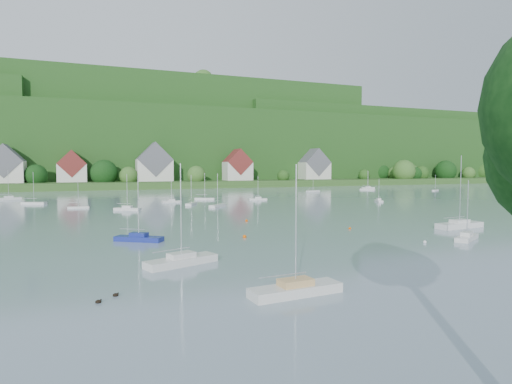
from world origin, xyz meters
The scene contains 19 objects.
far_shore_strip centered at (0.00, 200.00, 1.50)m, with size 600.00×60.00×3.00m, color #2B4D1D.
forested_ridge centered at (0.39, 268.57, 22.89)m, with size 620.00×181.22×69.89m.
village_building_0 centered at (-55.00, 187.00, 9.51)m, with size 14.00×10.40×16.00m.
village_building_1 centered at (-30.00, 189.00, 8.75)m, with size 12.00×9.36×14.00m.
village_building_2 centered at (5.00, 188.00, 10.27)m, with size 16.00×11.44×18.00m.
village_building_3 centered at (45.00, 186.00, 9.43)m, with size 13.00×10.40×15.50m.
village_building_4 centered at (90.00, 190.00, 9.59)m, with size 15.00×10.40×16.50m.
near_sailboat_0 centered at (-12.85, 28.22, 0.49)m, with size 7.55×4.58×9.87m.
near_sailboat_1 centered at (-15.45, 43.39, 0.45)m, with size 6.19×4.89×8.44m.
near_sailboat_2 centered at (-6.73, 15.60, 0.49)m, with size 7.36×2.66×9.72m.
near_sailboat_3 centered at (24.67, 29.06, 0.43)m, with size 5.83×4.31×7.83m.
near_sailboat_4 centered at (32.62, 37.81, 0.54)m, with size 8.59×3.22×11.32m.
mooring_buoy_0 centered at (-1.85, 41.14, 0.00)m, with size 0.51×0.51×0.51m, color #E55200.
mooring_buoy_1 centered at (18.00, 29.31, 0.00)m, with size 0.42×0.42×0.42m, color silver.
mooring_buoy_2 centered at (15.86, 42.81, 0.00)m, with size 0.40×0.40×0.40m, color #E55200.
mooring_buoy_3 centered at (4.06, 57.04, 0.00)m, with size 0.48×0.48×0.48m, color #E55200.
mooring_buoy_4 centered at (35.65, 41.89, 0.00)m, with size 0.46×0.46×0.46m, color silver.
duck_pair centered at (-19.87, 19.40, 0.10)m, with size 1.65×1.47×0.31m.
far_sailboat_cluster centered at (0.79, 113.98, 0.38)m, with size 196.22×64.74×8.71m.
Camera 1 is at (-20.47, -12.30, 9.52)m, focal length 29.68 mm.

